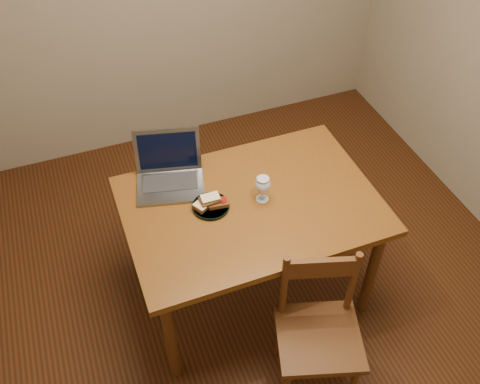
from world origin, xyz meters
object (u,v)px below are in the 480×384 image
object	(u,v)px
table	(251,214)
plate	(211,206)
chair	(319,328)
milk_glass	(263,189)
laptop	(169,170)

from	to	relation	value
table	plate	bearing A→B (deg)	167.84
table	chair	size ratio (longest dim) A/B	2.61
table	plate	world-z (taller)	plate
table	chair	bearing A→B (deg)	-81.13
chair	milk_glass	bearing A→B (deg)	110.67
table	plate	xyz separation A→B (m)	(-0.20, 0.04, 0.09)
plate	milk_glass	distance (m)	0.28
plate	table	bearing A→B (deg)	-12.16
plate	laptop	bearing A→B (deg)	116.11
chair	milk_glass	world-z (taller)	milk_glass
chair	milk_glass	xyz separation A→B (m)	(-0.04, 0.64, 0.35)
table	laptop	xyz separation A→B (m)	(-0.34, 0.32, 0.15)
table	milk_glass	bearing A→B (deg)	3.78
chair	plate	size ratio (longest dim) A/B	2.59
table	plate	distance (m)	0.23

